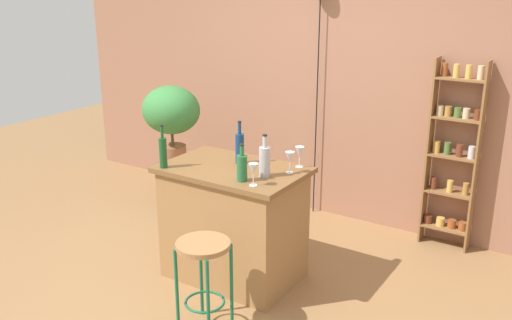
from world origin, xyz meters
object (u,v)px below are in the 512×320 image
at_px(spice_shelf, 453,155).
at_px(plant_stool, 175,188).
at_px(bottle_spirits_clear, 242,167).
at_px(wine_glass_left, 300,153).
at_px(potted_plant, 171,114).
at_px(bar_stool, 204,264).
at_px(bottle_soda_blue, 240,147).
at_px(bottle_olive_oil, 265,161).
at_px(wine_glass_right, 290,158).
at_px(bottle_vinegar, 163,152).
at_px(wine_glass_center, 253,170).

bearing_deg(spice_shelf, plant_stool, -164.95).
distance_m(bottle_spirits_clear, wine_glass_left, 0.54).
height_order(plant_stool, potted_plant, potted_plant).
relative_size(bar_stool, bottle_soda_blue, 1.93).
bearing_deg(plant_stool, potted_plant, 180.00).
relative_size(spice_shelf, bottle_olive_oil, 5.30).
distance_m(bottle_soda_blue, wine_glass_right, 0.44).
height_order(wine_glass_left, wine_glass_right, same).
bearing_deg(bottle_vinegar, wine_glass_center, 2.80).
bearing_deg(wine_glass_right, bar_stool, -101.59).
distance_m(potted_plant, wine_glass_right, 1.87).
relative_size(bar_stool, wine_glass_left, 4.05).
height_order(bottle_olive_oil, bottle_soda_blue, bottle_soda_blue).
height_order(bottle_soda_blue, wine_glass_center, bottle_soda_blue).
bearing_deg(wine_glass_left, wine_glass_center, -98.08).
bearing_deg(potted_plant, bottle_spirits_clear, -33.27).
relative_size(potted_plant, wine_glass_left, 5.12).
relative_size(wine_glass_left, wine_glass_right, 1.00).
distance_m(bottle_spirits_clear, wine_glass_right, 0.39).
distance_m(bar_stool, bottle_soda_blue, 1.04).
height_order(plant_stool, wine_glass_center, wine_glass_center).
distance_m(bar_stool, plant_stool, 2.20).
bearing_deg(wine_glass_center, wine_glass_right, 78.14).
distance_m(spice_shelf, wine_glass_center, 1.99).
xyz_separation_m(plant_stool, potted_plant, (-0.00, 0.00, 0.79)).
distance_m(bottle_vinegar, bottle_olive_oil, 0.80).
height_order(bar_stool, potted_plant, potted_plant).
relative_size(wine_glass_center, wine_glass_right, 1.00).
height_order(bottle_vinegar, bottle_soda_blue, bottle_soda_blue).
bearing_deg(potted_plant, bottle_soda_blue, -27.77).
bearing_deg(bottle_vinegar, potted_plant, 128.43).
bearing_deg(bottle_vinegar, wine_glass_left, 33.30).
bearing_deg(plant_stool, bottle_spirits_clear, -33.27).
bearing_deg(bottle_vinegar, bottle_soda_blue, 42.86).
xyz_separation_m(bar_stool, bottle_vinegar, (-0.71, 0.43, 0.56)).
distance_m(spice_shelf, wine_glass_left, 1.50).
bearing_deg(spice_shelf, bottle_spirits_clear, -121.79).
bearing_deg(wine_glass_center, bottle_spirits_clear, 162.87).
bearing_deg(wine_glass_right, bottle_olive_oil, -125.26).
distance_m(bottle_vinegar, bottle_soda_blue, 0.59).
bearing_deg(potted_plant, wine_glass_center, -32.24).
distance_m(potted_plant, bottle_soda_blue, 1.47).
xyz_separation_m(spice_shelf, wine_glass_left, (-0.86, -1.21, 0.19)).
bearing_deg(potted_plant, bar_stool, -44.04).
xyz_separation_m(bottle_olive_oil, wine_glass_center, (0.04, -0.21, -0.00)).
distance_m(wine_glass_left, wine_glass_right, 0.16).
distance_m(spice_shelf, bottle_spirits_clear, 2.02).
xyz_separation_m(bottle_spirits_clear, wine_glass_center, (0.12, -0.04, 0.01)).
bearing_deg(potted_plant, wine_glass_right, -21.08).
height_order(plant_stool, wine_glass_left, wine_glass_left).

